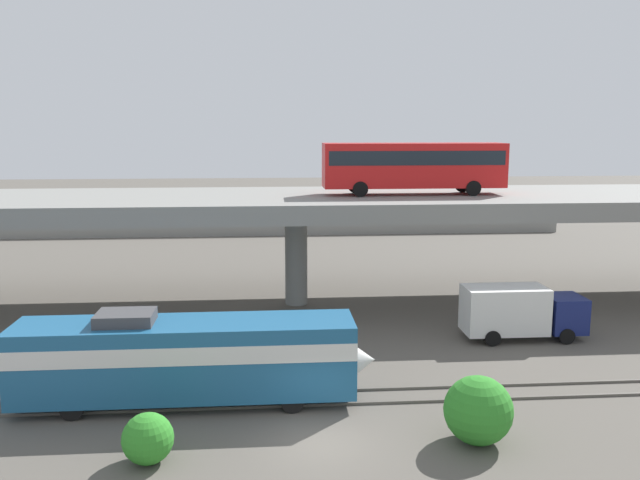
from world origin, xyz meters
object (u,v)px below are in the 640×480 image
object	(u,v)px
service_truck_west	(519,311)
parked_car_4	(476,205)
parked_car_0	(502,209)
parked_car_3	(189,211)
parked_car_5	(119,208)
transit_bus_on_overpass	(414,163)
parked_car_1	(359,210)
parked_car_2	(431,205)
parked_car_6	(240,211)
train_locomotive	(203,355)

from	to	relation	value
service_truck_west	parked_car_4	size ratio (longest dim) A/B	1.60
parked_car_0	parked_car_4	distance (m)	4.45
parked_car_0	service_truck_west	bearing A→B (deg)	71.43
parked_car_3	parked_car_5	bearing A→B (deg)	154.16
transit_bus_on_overpass	parked_car_5	size ratio (longest dim) A/B	2.73
parked_car_3	parked_car_4	xyz separation A→B (m)	(35.17, 3.58, 0.00)
parked_car_4	parked_car_3	bearing A→B (deg)	-174.19
service_truck_west	parked_car_1	size ratio (longest dim) A/B	1.54
service_truck_west	parked_car_2	bearing A→B (deg)	82.19
parked_car_0	parked_car_4	bearing A→B (deg)	-65.64
service_truck_west	parked_car_5	world-z (taller)	service_truck_west
parked_car_2	parked_car_6	bearing A→B (deg)	8.95
service_truck_west	parked_car_2	world-z (taller)	service_truck_west
parked_car_1	parked_car_5	world-z (taller)	same
service_truck_west	parked_car_0	bearing A→B (deg)	71.43
train_locomotive	parked_car_5	bearing A→B (deg)	105.80
transit_bus_on_overpass	parked_car_4	size ratio (longest dim) A/B	2.82
parked_car_1	parked_car_3	world-z (taller)	same
transit_bus_on_overpass	parked_car_2	size ratio (longest dim) A/B	2.58
parked_car_1	parked_car_3	xyz separation A→B (m)	(-19.78, 0.05, -0.00)
parked_car_1	parked_car_2	world-z (taller)	same
train_locomotive	parked_car_1	world-z (taller)	train_locomotive
parked_car_0	transit_bus_on_overpass	bearing A→B (deg)	60.99
parked_car_0	parked_car_5	size ratio (longest dim) A/B	0.97
parked_car_1	parked_car_4	distance (m)	15.81
parked_car_5	parked_car_6	world-z (taller)	same
transit_bus_on_overpass	parked_car_5	xyz separation A→B (m)	(-27.65, 37.59, -7.31)
parked_car_3	parked_car_5	distance (m)	9.83
parked_car_1	parked_car_4	xyz separation A→B (m)	(15.39, 3.62, -0.00)
parked_car_4	parked_car_5	distance (m)	44.03
train_locomotive	parked_car_6	bearing A→B (deg)	90.48
parked_car_3	parked_car_6	xyz separation A→B (m)	(5.82, 0.23, 0.00)
service_truck_west	parked_car_1	distance (m)	41.64
parked_car_1	parked_car_2	distance (m)	10.47
parked_car_3	train_locomotive	bearing A→B (deg)	-82.76
parked_car_4	parked_car_5	world-z (taller)	same
train_locomotive	parked_car_4	xyz separation A→B (m)	(28.95, 52.57, -0.02)
parked_car_1	parked_car_5	bearing A→B (deg)	-8.60
parked_car_6	parked_car_2	bearing A→B (deg)	-171.05
train_locomotive	parked_car_3	xyz separation A→B (m)	(-6.23, 48.99, -0.02)
parked_car_5	transit_bus_on_overpass	bearing A→B (deg)	126.33
transit_bus_on_overpass	parked_car_1	world-z (taller)	transit_bus_on_overpass
parked_car_4	parked_car_5	size ratio (longest dim) A/B	0.97
train_locomotive	parked_car_6	distance (m)	49.22
transit_bus_on_overpass	service_truck_west	xyz separation A→B (m)	(4.42, -8.23, -7.85)
parked_car_4	parked_car_6	xyz separation A→B (m)	(-29.36, -3.35, 0.00)
transit_bus_on_overpass	service_truck_west	world-z (taller)	transit_bus_on_overpass
parked_car_3	parked_car_6	bearing A→B (deg)	2.23
parked_car_4	train_locomotive	bearing A→B (deg)	-118.84
transit_bus_on_overpass	parked_car_5	bearing A→B (deg)	126.33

